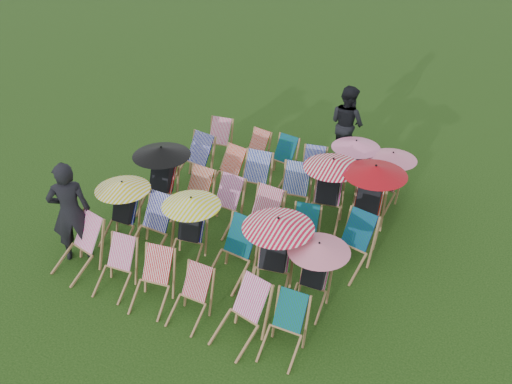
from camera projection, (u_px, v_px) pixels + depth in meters
The scene contains 33 objects.
ground at pixel (242, 235), 10.89m from camera, with size 100.00×100.00×0.00m, color black.
deckchair_0 at pixel (78, 247), 9.80m from camera, with size 0.78×0.97×0.95m.
deckchair_1 at pixel (115, 267), 9.42m from camera, with size 0.64×0.83×0.84m.
deckchair_2 at pixel (152, 281), 9.10m from camera, with size 0.71×0.89×0.87m.
deckchair_3 at pixel (190, 298), 8.82m from camera, with size 0.54×0.75×0.81m.
deckchair_4 at pixel (241, 315), 8.41m from camera, with size 0.77×0.96×0.92m.
deckchair_5 at pixel (284, 329), 8.23m from camera, with size 0.59×0.81×0.85m.
deckchair_6 at pixel (121, 210), 10.49m from camera, with size 1.01×1.06×1.20m.
deckchair_7 at pixel (150, 227), 10.26m from camera, with size 0.67×0.92×0.99m.
deckchair_8 at pixel (189, 228), 9.99m from camera, with size 1.03×1.12×1.23m.
deckchair_9 at pixel (232, 253), 9.63m from camera, with size 0.73×0.96×0.99m.
deckchair_10 at pixel (273, 255), 9.21m from camera, with size 1.17×1.27×1.38m.
deckchair_11 at pixel (313, 274), 8.97m from camera, with size 0.99×1.04×1.17m.
deckchair_12 at pixel (159, 178), 11.33m from camera, with size 1.15×1.21×1.36m.
deckchair_13 at pixel (193, 196), 11.21m from camera, with size 0.65×0.88×0.93m.
deckchair_14 at pixel (222, 205), 10.93m from camera, with size 0.68×0.90×0.94m.
deckchair_15 at pixel (259, 220), 10.45m from camera, with size 0.71×0.95×0.99m.
deckchair_16 at pixel (303, 233), 10.26m from camera, with size 0.68×0.85×0.82m.
deckchair_17 at pixel (350, 245), 9.84m from camera, with size 0.79×0.98×0.96m.
deckchair_18 at pixel (193, 161), 12.35m from camera, with size 0.78×1.00×1.00m.
deckchair_19 at pixel (226, 172), 12.05m from camera, with size 0.73×0.92×0.91m.
deckchair_20 at pixel (253, 180), 11.69m from camera, with size 0.74×0.96×0.97m.
deckchair_21 at pixel (293, 193), 11.30m from camera, with size 0.78×0.98×0.96m.
deckchair_22 at pixel (328, 190), 10.92m from camera, with size 1.14×1.24×1.35m.
deckchair_23 at pixel (369, 199), 10.61m from camera, with size 1.19×1.27×1.41m.
deckchair_24 at pixel (216, 142), 13.24m from camera, with size 0.71×0.91×0.91m.
deckchair_25 at pixel (253, 152), 12.90m from camera, with size 0.68×0.85×0.84m.
deckchair_26 at pixel (280, 160), 12.54m from camera, with size 0.68×0.88×0.88m.
deckchair_27 at pixel (312, 170), 12.19m from camera, with size 0.69×0.86×0.83m.
deckchair_28 at pixel (351, 166), 11.89m from camera, with size 1.01×1.08×1.20m.
deckchair_29 at pixel (386, 177), 11.54m from camera, with size 0.97×1.04×1.16m.
person_left at pixel (70, 212), 9.85m from camera, with size 0.70×0.46×1.93m, color black.
person_rear at pixel (347, 124), 13.02m from camera, with size 0.88×0.69×1.82m, color black.
Camera 1 is at (4.43, -7.63, 6.45)m, focal length 40.00 mm.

